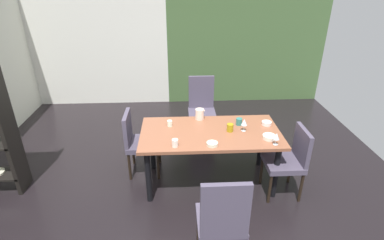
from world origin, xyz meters
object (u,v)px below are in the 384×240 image
(dining_table, at_px, (210,138))
(cup_west, at_px, (230,128))
(chair_right_near, at_px, (290,158))
(serving_bowl_center, at_px, (267,123))
(chair_head_far, at_px, (202,106))
(serving_bowl_near_window, at_px, (212,144))
(cup_left, at_px, (170,123))
(cup_near_shelf, at_px, (175,143))
(pitcher_rear, at_px, (200,114))
(chair_left_far, at_px, (138,140))
(cup_front, at_px, (239,122))
(wine_glass_east, at_px, (244,122))
(chair_head_near, at_px, (222,219))
(wine_glass_south, at_px, (276,136))
(serving_bowl_right, at_px, (269,137))

(dining_table, distance_m, cup_west, 0.28)
(chair_right_near, height_order, serving_bowl_center, chair_right_near)
(chair_head_far, xyz_separation_m, serving_bowl_near_window, (-0.01, -1.61, 0.22))
(cup_left, relative_size, cup_near_shelf, 0.82)
(cup_west, bearing_deg, pitcher_rear, 133.68)
(serving_bowl_near_window, xyz_separation_m, pitcher_rear, (-0.09, 0.70, 0.05))
(chair_left_far, xyz_separation_m, serving_bowl_near_window, (0.93, -0.61, 0.26))
(cup_near_shelf, bearing_deg, chair_right_near, 2.57)
(serving_bowl_near_window, distance_m, cup_front, 0.65)
(chair_left_far, height_order, wine_glass_east, wine_glass_east)
(chair_head_near, distance_m, wine_glass_south, 1.22)
(serving_bowl_center, height_order, pitcher_rear, pitcher_rear)
(chair_head_far, xyz_separation_m, cup_near_shelf, (-0.43, -1.61, 0.25))
(wine_glass_south, xyz_separation_m, pitcher_rear, (-0.82, 0.71, -0.03))
(wine_glass_south, height_order, cup_front, wine_glass_south)
(dining_table, height_order, wine_glass_east, wine_glass_east)
(cup_left, bearing_deg, serving_bowl_near_window, -46.42)
(dining_table, xyz_separation_m, chair_left_far, (-0.94, 0.27, -0.16))
(cup_near_shelf, bearing_deg, wine_glass_east, 21.28)
(cup_near_shelf, bearing_deg, chair_head_near, -66.23)
(serving_bowl_center, bearing_deg, wine_glass_south, -94.02)
(chair_head_near, relative_size, serving_bowl_near_window, 7.93)
(chair_head_far, relative_size, cup_near_shelf, 11.41)
(chair_head_near, xyz_separation_m, chair_right_near, (0.97, 1.00, -0.04))
(cup_left, bearing_deg, dining_table, -19.67)
(serving_bowl_center, relative_size, cup_front, 1.41)
(chair_left_far, distance_m, cup_left, 0.53)
(wine_glass_east, xyz_separation_m, serving_bowl_right, (0.26, -0.21, -0.10))
(chair_head_near, bearing_deg, wine_glass_east, 70.92)
(serving_bowl_center, bearing_deg, cup_near_shelf, -157.84)
(dining_table, bearing_deg, chair_head_far, 90.19)
(chair_head_near, xyz_separation_m, cup_left, (-0.48, 1.46, 0.24))
(chair_head_near, relative_size, serving_bowl_center, 8.23)
(chair_left_far, distance_m, wine_glass_east, 1.43)
(wine_glass_south, xyz_separation_m, cup_front, (-0.32, 0.52, -0.06))
(dining_table, bearing_deg, pitcher_rear, 106.37)
(serving_bowl_right, bearing_deg, chair_head_near, -123.54)
(cup_near_shelf, bearing_deg, serving_bowl_near_window, 0.23)
(serving_bowl_right, relative_size, cup_west, 1.62)
(chair_head_far, xyz_separation_m, wine_glass_east, (0.42, -1.28, 0.32))
(serving_bowl_center, relative_size, cup_west, 1.28)
(chair_left_far, xyz_separation_m, serving_bowl_right, (1.62, -0.49, 0.27))
(chair_left_far, bearing_deg, wine_glass_east, 78.52)
(chair_head_far, bearing_deg, wine_glass_south, 113.79)
(serving_bowl_center, bearing_deg, cup_front, 176.65)
(serving_bowl_center, xyz_separation_m, pitcher_rear, (-0.85, 0.22, 0.05))
(dining_table, relative_size, cup_left, 23.36)
(chair_head_near, bearing_deg, chair_right_near, 45.93)
(cup_west, height_order, pitcher_rear, pitcher_rear)
(wine_glass_east, relative_size, serving_bowl_center, 1.31)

